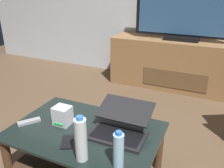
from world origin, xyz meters
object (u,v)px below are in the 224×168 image
Objects in this scene: router_box at (63,116)px; water_bottle_far at (81,139)px; tv_remote at (29,122)px; laptop at (120,125)px; coffee_table at (86,145)px; water_bottle_near at (118,150)px; cell_phone at (67,142)px; television at (184,16)px; media_cabinet at (179,64)px.

water_bottle_far is at bearing -39.53° from router_box.
router_box is 0.84× the size of tv_remote.
coffee_table is at bearing -160.74° from laptop.
cell_phone is (-0.38, 0.06, -0.10)m from water_bottle_near.
cell_phone is at bearing 24.80° from tv_remote.
laptop is (0.23, 0.08, 0.18)m from coffee_table.
laptop is at bearing 110.88° from water_bottle_near.
television reaches higher than water_bottle_far.
media_cabinet reaches higher than water_bottle_near.
coffee_table is 2.09m from television.
cell_phone is at bearing -136.11° from laptop.
water_bottle_near reaches higher than router_box.
coffee_table is at bearing 48.84° from tv_remote.
water_bottle_far is 1.76× the size of tv_remote.
media_cabinet is 2.18m from tv_remote.
water_bottle_far is (-0.21, -0.03, 0.03)m from water_bottle_near.
coffee_table is 0.22m from cell_phone.
laptop is at bearing 74.15° from water_bottle_far.
media_cabinet is 12.89× the size of cell_phone.
router_box is (-0.19, 0.00, 0.19)m from coffee_table.
water_bottle_near is at bearing 8.27° from water_bottle_far.
water_bottle_far is (-0.16, -2.23, 0.20)m from media_cabinet.
media_cabinet reaches higher than router_box.
television is at bearing 107.36° from tv_remote.
media_cabinet is 6.40× the size of water_bottle_far.
router_box is at bearing -169.57° from laptop.
water_bottle_near reaches higher than laptop.
television reaches higher than cell_phone.
cell_phone is at bearing -48.61° from router_box.
coffee_table is 0.83× the size of television.
laptop is (-0.06, -1.89, 0.12)m from media_cabinet.
tv_remote is at bearing 169.78° from water_bottle_near.
router_box is 0.26m from tv_remote.
laptop is 2.40× the size of tv_remote.
water_bottle_far is at bearing -171.73° from water_bottle_near.
laptop is at bearing 51.39° from tv_remote.
laptop is 1.68× the size of water_bottle_near.
media_cabinet reaches higher than cell_phone.
media_cabinet is at bearing 81.52° from coffee_table.
tv_remote is at bearing -167.76° from coffee_table.
coffee_table is at bearing 146.76° from water_bottle_near.
laptop reaches higher than cell_phone.
tv_remote is at bearing -157.82° from router_box.
water_bottle_near is at bearing -69.12° from laptop.
tv_remote is (-0.23, -0.09, -0.06)m from router_box.
cell_phone is at bearing 171.41° from water_bottle_near.
laptop is 0.33m from water_bottle_near.
laptop is at bearing 19.26° from coffee_table.
water_bottle_near is at bearing -88.55° from media_cabinet.
laptop reaches higher than router_box.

